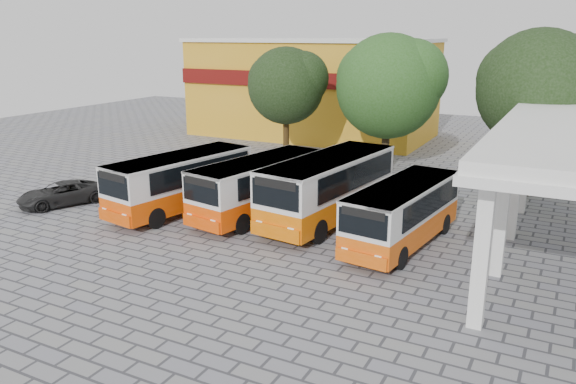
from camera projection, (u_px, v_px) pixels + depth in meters
The scene contains 10 objects.
ground at pixel (286, 254), 22.88m from camera, with size 90.00×90.00×0.00m, color slate.
shophouse_block at pixel (312, 88), 48.82m from camera, with size 20.40×10.40×8.30m.
bus_far_left at pixel (181, 179), 28.05m from camera, with size 3.81×8.29×2.86m.
bus_centre_left at pixel (260, 184), 27.28m from camera, with size 3.74×8.18×2.83m.
bus_centre_right at pixel (329, 185), 26.43m from camera, with size 3.69×8.94×3.13m.
bus_far_right at pixel (403, 210), 23.45m from camera, with size 3.16×7.64×2.67m.
tree_left at pixel (287, 83), 37.84m from camera, with size 5.45×5.19×7.88m.
tree_middle at pixel (390, 83), 35.10m from camera, with size 6.89×6.56×8.77m.
tree_right at pixel (540, 85), 29.56m from camera, with size 6.63×6.31×9.03m.
parked_car at pixel (61, 194), 29.37m from camera, with size 1.99×4.31×1.20m, color black.
Camera 1 is at (9.89, -18.90, 8.66)m, focal length 35.00 mm.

